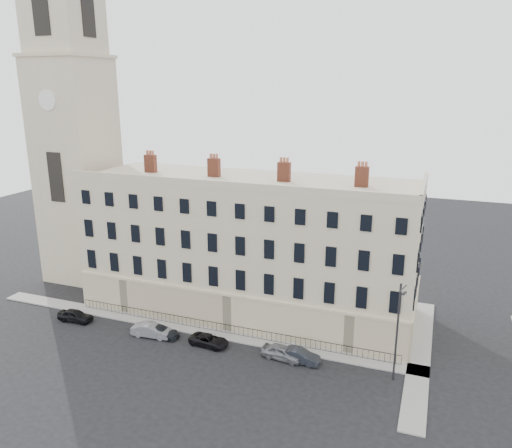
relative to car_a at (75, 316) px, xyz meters
The scene contains 13 objects.
ground 22.47m from the car_a, ahead, with size 160.00×160.00×0.00m, color black.
terrace 20.23m from the car_a, 30.61° to the left, with size 36.22×12.22×17.00m.
church_tower 22.80m from the car_a, 123.13° to the left, with size 8.00×8.13×44.00m.
pavement_terrace 12.66m from the car_a, 12.45° to the left, with size 48.00×2.00×0.12m, color gray.
pavement_east_return 35.81m from the car_a, ahead, with size 2.00×24.00×0.12m, color gray.
railings 16.65m from the car_a, 10.83° to the left, with size 35.00×0.04×0.96m.
car_a is the anchor object (origin of this frame).
car_b 9.59m from the car_a, ahead, with size 1.45×4.14×1.37m, color gray.
car_c 10.40m from the car_a, ahead, with size 1.66×4.08×1.18m, color black.
car_d 15.83m from the car_a, ahead, with size 1.82×3.95×1.10m, color black.
car_e 23.32m from the car_a, ahead, with size 1.60×3.97×1.35m, color slate.
car_f 24.97m from the car_a, ahead, with size 1.34×3.84×1.26m, color #22262E.
streetlamp 33.70m from the car_a, ahead, with size 0.65×1.91×9.00m.
Camera 1 is at (13.17, -36.95, 24.79)m, focal length 35.00 mm.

